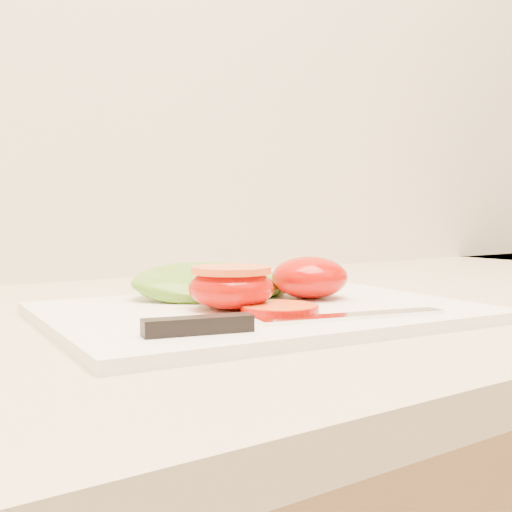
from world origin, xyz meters
TOP-DOWN VIEW (x-y plane):
  - cutting_board at (-0.62, 1.61)m, footprint 0.40×0.31m
  - tomato_half_dome at (-0.55, 1.62)m, footprint 0.08×0.08m
  - tomato_half_cut at (-0.66, 1.61)m, footprint 0.08×0.08m
  - tomato_slice_0 at (-0.63, 1.57)m, footprint 0.06×0.06m
  - lettuce_leaf_0 at (-0.63, 1.69)m, footprint 0.18×0.14m
  - lettuce_leaf_1 at (-0.58, 1.69)m, footprint 0.13×0.13m
  - knife at (-0.68, 1.52)m, footprint 0.26×0.06m

SIDE VIEW (x-z plane):
  - cutting_board at x=-0.62m, z-range 0.93..0.94m
  - tomato_slice_0 at x=-0.63m, z-range 0.94..0.95m
  - knife at x=-0.68m, z-range 0.94..0.95m
  - lettuce_leaf_1 at x=-0.58m, z-range 0.94..0.96m
  - lettuce_leaf_0 at x=-0.63m, z-range 0.94..0.97m
  - tomato_half_dome at x=-0.55m, z-range 0.94..0.98m
  - tomato_half_cut at x=-0.66m, z-range 0.94..0.98m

